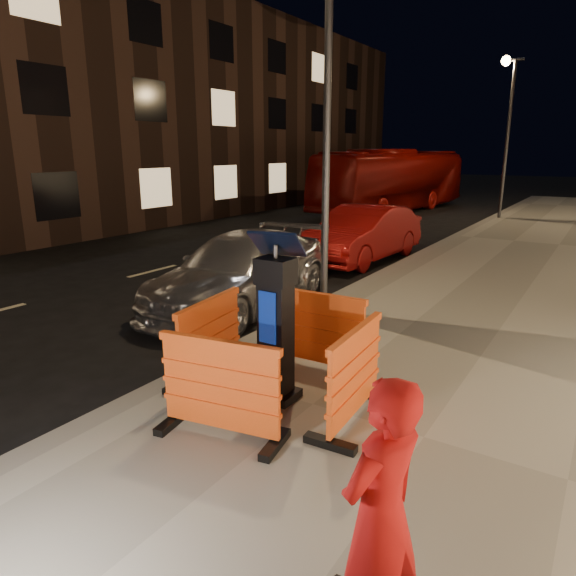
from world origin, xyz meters
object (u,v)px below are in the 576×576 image
Objects in this scene: car_silver at (242,306)px; parking_kiosk at (276,322)px; bus_doubledecker at (391,211)px; barrier_front at (220,389)px; car_red at (362,260)px; barrier_kerbside at (210,340)px; man at (380,515)px; barrier_back at (318,331)px; barrier_bldgside at (355,376)px.

parking_kiosk is at bearing -51.88° from car_silver.
parking_kiosk is 20.17m from bus_doubledecker.
parking_kiosk is 1.40× the size of barrier_front.
barrier_kerbside is at bearing -75.24° from car_red.
parking_kiosk is at bearing 79.78° from barrier_front.
parking_kiosk is 2.98m from man.
man is at bearing -39.35° from barrier_front.
barrier_kerbside is 0.80× the size of man.
barrier_back is 1.00× the size of barrier_bldgside.
car_red is (-2.59, 6.99, -0.65)m from barrier_back.
man is at bearing -154.86° from barrier_bldgside.
bus_doubledecker is (-5.25, 19.16, -0.65)m from barrier_kerbside.
man is (4.68, -10.06, 0.95)m from car_red.
car_silver is at bearing -69.73° from bus_doubledecker.
barrier_kerbside is at bearing 86.78° from barrier_bldgside.
barrier_back is at bearing -52.22° from barrier_kerbside.
car_silver is at bearing -120.26° from man.
man is at bearing -61.93° from car_red.
barrier_bldgside is at bearing -97.22° from barrier_kerbside.
barrier_bldgside is 4.80m from car_silver.
barrier_back is at bearing 79.78° from barrier_front.
car_red is at bearing 20.79° from barrier_bldgside.
parking_kiosk reaches higher than car_red.
parking_kiosk is 1.40× the size of barrier_bldgside.
car_silver is at bearing -88.97° from car_red.
barrier_kerbside is 0.28× the size of car_silver.
parking_kiosk is 0.39× the size of car_silver.
barrier_bldgside reaches higher than car_silver.
barrier_front is at bearing -59.63° from car_silver.
bus_doubledecker is at bearing 110.98° from car_red.
barrier_bldgside is at bearing -47.22° from barrier_back.
barrier_front is at bearing -95.22° from parking_kiosk.
car_silver is 0.45× the size of bus_doubledecker.
parking_kiosk is 1.03m from barrier_kerbside.
barrier_back is 7.48m from car_red.
barrier_back is at bearing 84.78° from parking_kiosk.
barrier_bldgside is 0.12× the size of bus_doubledecker.
barrier_front reaches higher than car_red.
barrier_back is 3.72m from man.
man is (4.86, -5.09, 0.95)m from car_silver.
bus_doubledecker reaches higher than car_silver.
car_red is 0.42× the size of bus_doubledecker.
barrier_bldgside is at bearing -5.22° from parking_kiosk.
barrier_kerbside is at bearing -108.77° from man.
car_red is (-3.54, 7.94, -0.65)m from barrier_bldgside.
barrier_back is 1.34m from barrier_bldgside.
bus_doubledecker is at bearing -142.65° from man.
man is at bearing -57.91° from barrier_back.
man is at bearing -50.54° from parking_kiosk.
car_silver is 4.97m from car_red.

